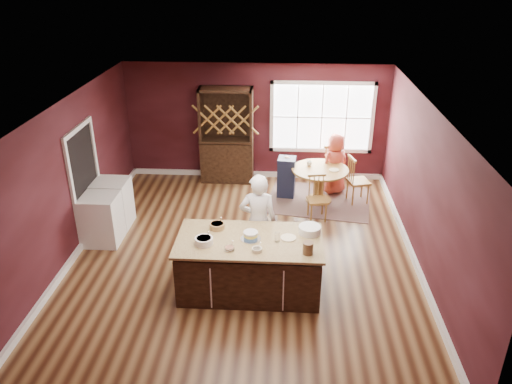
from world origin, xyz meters
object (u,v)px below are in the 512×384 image
(hutch, at_px, (227,136))
(baker, at_px, (258,222))
(toddler, at_px, (285,159))
(dryer, at_px, (113,203))
(kitchen_island, at_px, (250,266))
(chair_north, at_px, (331,165))
(chair_east, at_px, (359,179))
(seated_woman, at_px, (335,164))
(layer_cake, at_px, (251,236))
(dining_table, at_px, (320,178))
(chair_south, at_px, (318,198))
(high_chair, at_px, (286,176))
(washer, at_px, (102,219))

(hutch, bearing_deg, baker, -75.44)
(toddler, height_order, dryer, dryer)
(kitchen_island, height_order, chair_north, chair_north)
(chair_east, distance_m, seated_woman, 0.67)
(toddler, bearing_deg, chair_north, 19.30)
(layer_cake, bearing_deg, hutch, 101.31)
(dryer, bearing_deg, hutch, 49.23)
(dining_table, distance_m, layer_cake, 3.50)
(kitchen_island, relative_size, chair_north, 2.05)
(chair_north, bearing_deg, hutch, -8.66)
(kitchen_island, xyz_separation_m, chair_north, (1.57, 3.97, 0.11))
(chair_south, bearing_deg, hutch, 128.16)
(baker, relative_size, high_chair, 1.84)
(dining_table, distance_m, chair_east, 0.83)
(kitchen_island, relative_size, dining_table, 1.86)
(chair_south, xyz_separation_m, chair_north, (0.39, 1.54, 0.09))
(dining_table, xyz_separation_m, toddler, (-0.75, 0.35, 0.28))
(kitchen_island, xyz_separation_m, chair_east, (2.09, 3.27, 0.09))
(layer_cake, relative_size, dryer, 0.33)
(seated_woman, xyz_separation_m, dryer, (-4.43, -1.78, -0.21))
(layer_cake, distance_m, dryer, 3.46)
(baker, distance_m, chair_south, 2.09)
(kitchen_island, relative_size, baker, 1.32)
(kitchen_island, distance_m, toddler, 3.66)
(toddler, bearing_deg, seated_woman, 6.07)
(washer, relative_size, dryer, 0.99)
(hutch, relative_size, washer, 2.37)
(chair_south, distance_m, washer, 4.15)
(dryer, bearing_deg, chair_east, 15.12)
(dining_table, relative_size, toddler, 4.64)
(chair_south, distance_m, chair_north, 1.59)
(dining_table, bearing_deg, kitchen_island, -111.24)
(kitchen_island, xyz_separation_m, dryer, (-2.81, 1.94, 0.03))
(dining_table, height_order, chair_east, chair_east)
(seated_woman, relative_size, toddler, 5.26)
(chair_north, bearing_deg, toddler, 17.02)
(high_chair, bearing_deg, chair_south, -53.33)
(chair_east, bearing_deg, dryer, 90.43)
(kitchen_island, height_order, chair_south, chair_south)
(dining_table, bearing_deg, chair_south, -95.73)
(dining_table, relative_size, washer, 1.29)
(chair_east, bearing_deg, seated_woman, 31.23)
(dining_table, relative_size, hutch, 0.55)
(dining_table, distance_m, chair_north, 0.78)
(chair_north, bearing_deg, seated_woman, 99.75)
(seated_woman, bearing_deg, chair_north, -110.34)
(baker, bearing_deg, chair_east, -130.16)
(kitchen_island, height_order, dryer, dryer)
(kitchen_island, distance_m, seated_woman, 4.07)
(layer_cake, height_order, hutch, hutch)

